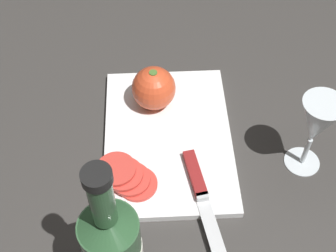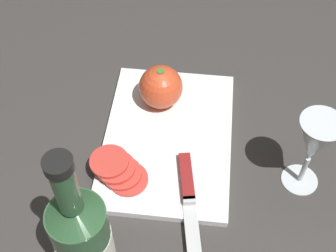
% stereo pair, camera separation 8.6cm
% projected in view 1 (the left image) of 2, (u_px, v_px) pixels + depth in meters
% --- Properties ---
extents(ground_plane, '(3.00, 3.00, 0.00)m').
position_uv_depth(ground_plane, '(162.00, 131.00, 0.91)').
color(ground_plane, '#383533').
extents(cutting_board, '(0.34, 0.24, 0.01)m').
position_uv_depth(cutting_board, '(168.00, 138.00, 0.89)').
color(cutting_board, white).
rests_on(cutting_board, ground_plane).
extents(wine_bottle, '(0.08, 0.08, 0.31)m').
position_uv_depth(wine_bottle, '(114.00, 252.00, 0.65)').
color(wine_bottle, '#2D5633').
rests_on(wine_bottle, ground_plane).
extents(wine_glass, '(0.07, 0.07, 0.17)m').
position_uv_depth(wine_glass, '(317.00, 125.00, 0.78)').
color(wine_glass, silver).
rests_on(wine_glass, ground_plane).
extents(whole_tomato, '(0.09, 0.09, 0.09)m').
position_uv_depth(whole_tomato, '(154.00, 88.00, 0.91)').
color(whole_tomato, '#DB4C28').
rests_on(whole_tomato, cutting_board).
extents(knife, '(0.27, 0.07, 0.01)m').
position_uv_depth(knife, '(200.00, 189.00, 0.81)').
color(knife, silver).
rests_on(knife, cutting_board).
extents(tomato_slice_stack_near, '(0.09, 0.11, 0.03)m').
position_uv_depth(tomato_slice_stack_near, '(127.00, 176.00, 0.82)').
color(tomato_slice_stack_near, '#D63D33').
rests_on(tomato_slice_stack_near, cutting_board).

